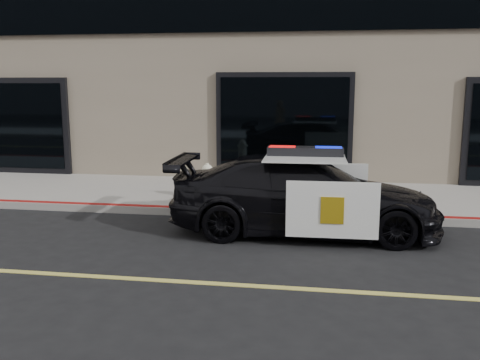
# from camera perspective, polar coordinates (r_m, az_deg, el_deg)

# --- Properties ---
(ground) EXTENTS (120.00, 120.00, 0.00)m
(ground) POSITION_cam_1_polar(r_m,az_deg,el_deg) (7.07, 8.18, -11.54)
(ground) COLOR black
(ground) RESTS_ON ground
(sidewalk_n) EXTENTS (60.00, 3.50, 0.15)m
(sidewalk_n) POSITION_cam_1_polar(r_m,az_deg,el_deg) (12.09, 8.67, -1.92)
(sidewalk_n) COLOR gray
(sidewalk_n) RESTS_ON ground
(police_car) EXTENTS (2.27, 4.77, 1.53)m
(police_car) POSITION_cam_1_polar(r_m,az_deg,el_deg) (9.43, 6.89, -1.55)
(police_car) COLOR black
(police_car) RESTS_ON ground
(fire_hydrant) EXTENTS (0.35, 0.49, 0.78)m
(fire_hydrant) POSITION_cam_1_polar(r_m,az_deg,el_deg) (11.45, -3.51, -0.26)
(fire_hydrant) COLOR white
(fire_hydrant) RESTS_ON sidewalk_n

